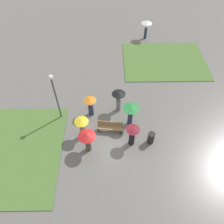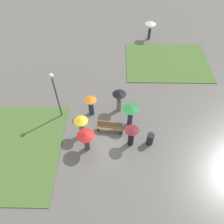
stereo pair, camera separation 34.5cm
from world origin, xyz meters
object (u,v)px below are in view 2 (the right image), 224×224
(trash_bin, at_px, (150,139))
(crowd_person_green, at_px, (131,112))
(lamp_post, at_px, (55,90))
(crowd_person_orange, at_px, (91,104))
(crowd_person_maroon, at_px, (131,134))
(lone_walker_far_path, at_px, (150,25))
(crowd_person_black, at_px, (119,98))
(crowd_person_yellow, at_px, (82,125))
(park_bench, at_px, (110,126))
(crowd_person_red, at_px, (86,137))

(trash_bin, distance_m, crowd_person_green, 2.31)
(lamp_post, height_order, crowd_person_green, lamp_post)
(crowd_person_orange, height_order, crowd_person_maroon, crowd_person_maroon)
(lamp_post, relative_size, lone_walker_far_path, 2.08)
(crowd_person_black, height_order, crowd_person_yellow, crowd_person_black)
(park_bench, bearing_deg, crowd_person_orange, 139.35)
(park_bench, relative_size, crowd_person_orange, 1.07)
(park_bench, height_order, lone_walker_far_path, lone_walker_far_path)
(lone_walker_far_path, bearing_deg, crowd_person_yellow, 75.31)
(lamp_post, distance_m, crowd_person_yellow, 2.96)
(crowd_person_maroon, bearing_deg, crowd_person_black, -40.30)
(lamp_post, xyz_separation_m, crowd_person_black, (4.38, 0.66, -1.31))
(crowd_person_red, bearing_deg, crowd_person_maroon, -163.17)
(park_bench, bearing_deg, crowd_person_yellow, -159.64)
(crowd_person_maroon, relative_size, crowd_person_yellow, 0.97)
(crowd_person_orange, bearing_deg, crowd_person_green, 67.19)
(trash_bin, bearing_deg, lone_walker_far_path, 85.04)
(lone_walker_far_path, bearing_deg, lamp_post, 65.11)
(lamp_post, distance_m, lone_walker_far_path, 13.59)
(crowd_person_yellow, bearing_deg, lone_walker_far_path, 21.43)
(crowd_person_black, height_order, crowd_person_maroon, crowd_person_black)
(crowd_person_black, relative_size, crowd_person_maroon, 1.09)
(crowd_person_black, xyz_separation_m, crowd_person_yellow, (-2.55, -2.44, -0.18))
(lone_walker_far_path, bearing_deg, trash_bin, 94.73)
(park_bench, bearing_deg, lone_walker_far_path, 79.71)
(crowd_person_green, xyz_separation_m, crowd_person_red, (-2.93, -2.19, -0.00))
(crowd_person_green, bearing_deg, lamp_post, 152.49)
(lone_walker_far_path, bearing_deg, crowd_person_orange, 73.31)
(crowd_person_maroon, bearing_deg, lamp_post, 9.97)
(crowd_person_green, bearing_deg, crowd_person_black, 100.68)
(crowd_person_maroon, distance_m, lone_walker_far_path, 13.84)
(lamp_post, bearing_deg, trash_bin, -19.98)
(crowd_person_yellow, bearing_deg, crowd_person_green, -26.53)
(lamp_post, bearing_deg, lone_walker_far_path, 55.42)
(crowd_person_maroon, bearing_deg, trash_bin, -140.91)
(crowd_person_red, bearing_deg, park_bench, -125.02)
(crowd_person_green, distance_m, lone_walker_far_path, 12.12)
(park_bench, xyz_separation_m, crowd_person_green, (1.46, 0.63, 0.91))
(lamp_post, distance_m, trash_bin, 7.27)
(crowd_person_red, bearing_deg, crowd_person_black, -112.54)
(trash_bin, bearing_deg, crowd_person_red, -172.97)
(crowd_person_maroon, height_order, crowd_person_yellow, crowd_person_yellow)
(crowd_person_green, relative_size, crowd_person_maroon, 1.06)
(crowd_person_yellow, bearing_deg, crowd_person_maroon, -55.64)
(trash_bin, bearing_deg, crowd_person_black, 125.13)
(park_bench, bearing_deg, crowd_person_red, -126.03)
(crowd_person_red, bearing_deg, lamp_post, -43.72)
(trash_bin, xyz_separation_m, crowd_person_orange, (-4.23, 2.63, 0.64))
(lamp_post, height_order, trash_bin, lamp_post)
(crowd_person_green, bearing_deg, crowd_person_orange, 141.83)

